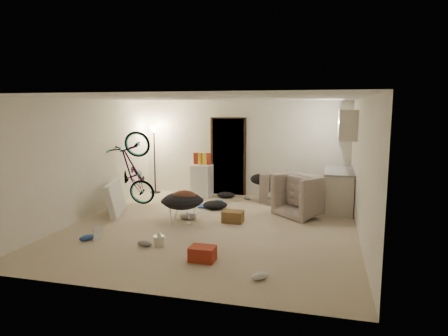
% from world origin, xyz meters
% --- Properties ---
extents(floor, '(5.50, 6.00, 0.02)m').
position_xyz_m(floor, '(0.00, 0.00, -0.01)').
color(floor, '#C5B498').
rests_on(floor, ground).
extents(ceiling, '(5.50, 6.00, 0.02)m').
position_xyz_m(ceiling, '(0.00, 0.00, 2.51)').
color(ceiling, white).
rests_on(ceiling, wall_back).
extents(wall_back, '(5.50, 0.02, 2.50)m').
position_xyz_m(wall_back, '(0.00, 3.01, 1.25)').
color(wall_back, white).
rests_on(wall_back, floor).
extents(wall_front, '(5.50, 0.02, 2.50)m').
position_xyz_m(wall_front, '(0.00, -3.01, 1.25)').
color(wall_front, white).
rests_on(wall_front, floor).
extents(wall_left, '(0.02, 6.00, 2.50)m').
position_xyz_m(wall_left, '(-2.76, 0.00, 1.25)').
color(wall_left, white).
rests_on(wall_left, floor).
extents(wall_right, '(0.02, 6.00, 2.50)m').
position_xyz_m(wall_right, '(2.76, 0.00, 1.25)').
color(wall_right, white).
rests_on(wall_right, floor).
extents(doorway, '(0.85, 0.10, 2.04)m').
position_xyz_m(doorway, '(-0.40, 2.97, 1.02)').
color(doorway, black).
rests_on(doorway, floor).
extents(door_trim, '(0.97, 0.04, 2.10)m').
position_xyz_m(door_trim, '(-0.40, 2.94, 1.02)').
color(door_trim, black).
rests_on(door_trim, floor).
extents(floor_lamp, '(0.28, 0.28, 1.81)m').
position_xyz_m(floor_lamp, '(-2.40, 2.65, 1.31)').
color(floor_lamp, black).
rests_on(floor_lamp, floor).
extents(kitchen_counter, '(0.60, 1.50, 0.88)m').
position_xyz_m(kitchen_counter, '(2.43, 2.00, 0.44)').
color(kitchen_counter, beige).
rests_on(kitchen_counter, floor).
extents(counter_top, '(0.64, 1.54, 0.04)m').
position_xyz_m(counter_top, '(2.43, 2.00, 0.90)').
color(counter_top, gray).
rests_on(counter_top, kitchen_counter).
extents(kitchen_uppers, '(0.38, 1.40, 0.65)m').
position_xyz_m(kitchen_uppers, '(2.56, 2.00, 1.95)').
color(kitchen_uppers, beige).
rests_on(kitchen_uppers, wall_right).
extents(sofa, '(1.89, 0.80, 0.54)m').
position_xyz_m(sofa, '(1.53, 2.45, 0.27)').
color(sofa, '#3C443C').
rests_on(sofa, floor).
extents(armchair, '(1.35, 1.35, 0.66)m').
position_xyz_m(armchair, '(1.80, 1.39, 0.33)').
color(armchair, '#3C443C').
rests_on(armchair, floor).
extents(bicycle, '(1.88, 0.96, 1.05)m').
position_xyz_m(bicycle, '(-2.30, 1.20, 0.48)').
color(bicycle, black).
rests_on(bicycle, floor).
extents(book_asset, '(0.27, 0.22, 0.02)m').
position_xyz_m(book_asset, '(-1.77, -1.39, 0.01)').
color(book_asset, maroon).
rests_on(book_asset, floor).
extents(mini_fridge, '(0.50, 0.50, 0.83)m').
position_xyz_m(mini_fridge, '(-1.02, 2.55, 0.42)').
color(mini_fridge, white).
rests_on(mini_fridge, floor).
extents(snack_box_0, '(0.10, 0.08, 0.30)m').
position_xyz_m(snack_box_0, '(-1.19, 2.55, 1.00)').
color(snack_box_0, maroon).
rests_on(snack_box_0, mini_fridge).
extents(snack_box_1, '(0.11, 0.09, 0.30)m').
position_xyz_m(snack_box_1, '(-1.07, 2.55, 1.00)').
color(snack_box_1, orange).
rests_on(snack_box_1, mini_fridge).
extents(snack_box_2, '(0.11, 0.09, 0.30)m').
position_xyz_m(snack_box_2, '(-0.95, 2.55, 1.00)').
color(snack_box_2, yellow).
rests_on(snack_box_2, mini_fridge).
extents(snack_box_3, '(0.11, 0.08, 0.30)m').
position_xyz_m(snack_box_3, '(-0.83, 2.55, 1.00)').
color(snack_box_3, maroon).
rests_on(snack_box_3, mini_fridge).
extents(saucer_chair, '(0.87, 0.87, 0.62)m').
position_xyz_m(saucer_chair, '(-0.67, 0.12, 0.37)').
color(saucer_chair, silver).
rests_on(saucer_chair, floor).
extents(hoodie, '(0.58, 0.53, 0.22)m').
position_xyz_m(hoodie, '(-0.62, 0.09, 0.56)').
color(hoodie, '#4D281A').
rests_on(hoodie, saucer_chair).
extents(sofa_drape, '(0.59, 0.49, 0.28)m').
position_xyz_m(sofa_drape, '(0.58, 2.45, 0.54)').
color(sofa_drape, black).
rests_on(sofa_drape, sofa).
extents(tv_box, '(0.59, 1.12, 0.73)m').
position_xyz_m(tv_box, '(-2.30, 0.33, 0.36)').
color(tv_box, silver).
rests_on(tv_box, floor).
extents(drink_case_a, '(0.43, 0.31, 0.24)m').
position_xyz_m(drink_case_a, '(0.33, 0.36, 0.12)').
color(drink_case_a, brown).
rests_on(drink_case_a, floor).
extents(drink_case_b, '(0.39, 0.29, 0.23)m').
position_xyz_m(drink_case_b, '(0.36, -1.77, 0.11)').
color(drink_case_b, maroon).
rests_on(drink_case_b, floor).
extents(juicer, '(0.18, 0.18, 0.26)m').
position_xyz_m(juicer, '(-0.55, -1.33, 0.11)').
color(juicer, beige).
rests_on(juicer, floor).
extents(newspaper, '(0.71, 0.69, 0.01)m').
position_xyz_m(newspaper, '(-0.76, 1.03, 0.00)').
color(newspaper, '#B5AFA7').
rests_on(newspaper, floor).
extents(book_blue, '(0.29, 0.35, 0.03)m').
position_xyz_m(book_blue, '(-0.64, 1.45, 0.02)').
color(book_blue, '#2D4EA3').
rests_on(book_blue, floor).
extents(book_white, '(0.27, 0.32, 0.03)m').
position_xyz_m(book_white, '(-0.83, 1.44, 0.01)').
color(book_white, silver).
rests_on(book_white, floor).
extents(shoe_0, '(0.31, 0.25, 0.11)m').
position_xyz_m(shoe_0, '(-0.38, 1.80, 0.05)').
color(shoe_0, '#2D4EA3').
rests_on(shoe_0, floor).
extents(shoe_1, '(0.26, 0.26, 0.10)m').
position_xyz_m(shoe_1, '(0.22, 2.42, 0.05)').
color(shoe_1, slate).
rests_on(shoe_1, floor).
extents(shoe_2, '(0.25, 0.30, 0.11)m').
position_xyz_m(shoe_2, '(-1.90, -1.38, 0.05)').
color(shoe_2, '#2D4EA3').
rests_on(shoe_2, floor).
extents(shoe_3, '(0.28, 0.14, 0.10)m').
position_xyz_m(shoe_3, '(-0.78, -1.41, 0.05)').
color(shoe_3, slate).
rests_on(shoe_3, floor).
extents(shoe_4, '(0.28, 0.29, 0.11)m').
position_xyz_m(shoe_4, '(1.32, -2.22, 0.05)').
color(shoe_4, white).
rests_on(shoe_4, floor).
extents(clothes_lump_a, '(0.66, 0.60, 0.18)m').
position_xyz_m(clothes_lump_a, '(-0.32, 1.34, 0.09)').
color(clothes_lump_a, black).
rests_on(clothes_lump_a, floor).
extents(clothes_lump_b, '(0.50, 0.45, 0.14)m').
position_xyz_m(clothes_lump_b, '(-0.36, 2.55, 0.07)').
color(clothes_lump_b, black).
rests_on(clothes_lump_b, floor).
extents(clothes_lump_c, '(0.50, 0.47, 0.12)m').
position_xyz_m(clothes_lump_c, '(-0.65, 0.42, 0.06)').
color(clothes_lump_c, silver).
rests_on(clothes_lump_c, floor).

